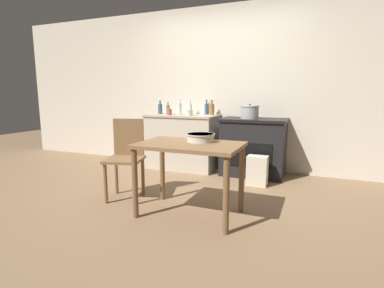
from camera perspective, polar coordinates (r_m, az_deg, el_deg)
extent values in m
plane|color=#896B4C|center=(3.63, -2.49, -9.81)|extent=(14.00, 14.00, 0.00)
cube|color=beige|center=(4.90, 5.42, 10.42)|extent=(8.00, 0.07, 2.55)
cube|color=beige|center=(4.85, -1.80, 0.30)|extent=(1.10, 0.58, 0.84)
cube|color=#A9A08F|center=(4.79, -1.83, 5.41)|extent=(1.13, 0.61, 0.03)
cube|color=black|center=(4.52, 11.59, -0.81)|extent=(0.90, 0.56, 0.80)
cube|color=black|center=(4.46, 11.78, 4.52)|extent=(0.94, 0.60, 0.04)
cube|color=black|center=(4.25, 10.82, -2.09)|extent=(0.63, 0.01, 0.34)
cube|color=olive|center=(2.92, -0.46, -0.21)|extent=(1.01, 0.65, 0.03)
cylinder|color=brown|center=(2.97, -10.81, -7.40)|extent=(0.06, 0.06, 0.69)
cylinder|color=brown|center=(2.60, 6.52, -9.79)|extent=(0.06, 0.06, 0.69)
cylinder|color=brown|center=(3.43, -5.67, -4.94)|extent=(0.06, 0.06, 0.69)
cylinder|color=brown|center=(3.12, 9.41, -6.54)|extent=(0.06, 0.06, 0.69)
cube|color=olive|center=(3.49, -12.79, -2.92)|extent=(0.50, 0.50, 0.03)
cube|color=olive|center=(3.62, -11.97, 1.31)|extent=(0.35, 0.13, 0.44)
cylinder|color=olive|center=(3.46, -16.14, -7.28)|extent=(0.04, 0.04, 0.45)
cylinder|color=olive|center=(3.35, -10.87, -7.63)|extent=(0.04, 0.04, 0.45)
cylinder|color=olive|center=(3.75, -14.22, -5.85)|extent=(0.04, 0.04, 0.45)
cylinder|color=olive|center=(3.65, -9.33, -6.12)|extent=(0.04, 0.04, 0.45)
cube|color=beige|center=(4.06, 12.32, -4.99)|extent=(0.26, 0.18, 0.39)
cylinder|color=#A8A8AD|center=(4.42, 10.93, 5.87)|extent=(0.25, 0.25, 0.17)
cylinder|color=#A8A8AD|center=(4.41, 10.97, 7.10)|extent=(0.27, 0.27, 0.02)
sphere|color=black|center=(4.41, 10.98, 7.39)|extent=(0.02, 0.02, 0.02)
cylinder|color=silver|center=(3.00, 1.65, 1.20)|extent=(0.27, 0.27, 0.08)
cylinder|color=beige|center=(3.00, 1.65, 1.85)|extent=(0.29, 0.29, 0.01)
cylinder|color=silver|center=(4.89, -0.39, 6.69)|extent=(0.06, 0.06, 0.17)
cylinder|color=silver|center=(4.89, -0.39, 8.09)|extent=(0.02, 0.02, 0.07)
cylinder|color=#3D5675|center=(5.02, -6.08, 6.63)|extent=(0.07, 0.07, 0.16)
cylinder|color=#3D5675|center=(5.01, -6.10, 7.89)|extent=(0.03, 0.03, 0.06)
cylinder|color=#517F5B|center=(5.00, -4.59, 6.55)|extent=(0.06, 0.06, 0.14)
cylinder|color=#517F5B|center=(5.00, -4.61, 7.68)|extent=(0.02, 0.02, 0.06)
cylinder|color=olive|center=(4.77, 3.76, 6.58)|extent=(0.08, 0.08, 0.17)
cylinder|color=olive|center=(4.77, 3.78, 8.00)|extent=(0.03, 0.03, 0.07)
cylinder|color=#3D5675|center=(4.89, 2.77, 6.66)|extent=(0.06, 0.06, 0.17)
cylinder|color=#3D5675|center=(4.89, 2.78, 8.04)|extent=(0.02, 0.02, 0.07)
cylinder|color=silver|center=(4.86, -2.35, 6.69)|extent=(0.06, 0.06, 0.18)
cylinder|color=silver|center=(4.85, -2.36, 8.13)|extent=(0.02, 0.02, 0.07)
cylinder|color=beige|center=(4.58, -0.43, 6.01)|extent=(0.09, 0.09, 0.10)
cylinder|color=#B74C42|center=(4.78, -4.32, 6.11)|extent=(0.08, 0.08, 0.09)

